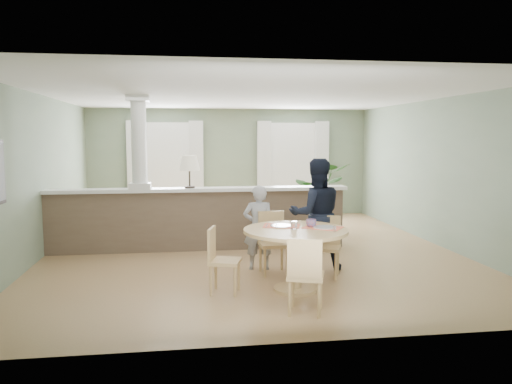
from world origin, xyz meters
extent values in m
plane|color=tan|center=(0.00, 0.00, 0.00)|extent=(8.00, 8.00, 0.00)
cube|color=gray|center=(0.00, 4.00, 1.35)|extent=(7.00, 0.02, 2.70)
cube|color=gray|center=(-3.50, 0.00, 1.35)|extent=(0.02, 8.00, 2.70)
cube|color=gray|center=(3.50, 0.00, 1.35)|extent=(0.02, 8.00, 2.70)
cube|color=gray|center=(0.00, -4.00, 1.35)|extent=(7.00, 0.02, 2.70)
cube|color=white|center=(0.00, 0.00, 2.70)|extent=(7.00, 8.00, 0.02)
cube|color=white|center=(-1.60, 3.97, 1.55)|extent=(1.10, 0.02, 1.50)
cube|color=white|center=(-1.60, 3.94, 1.55)|extent=(1.22, 0.04, 1.62)
cube|color=white|center=(1.60, 3.97, 1.55)|extent=(1.10, 0.02, 1.50)
cube|color=white|center=(1.60, 3.94, 1.55)|extent=(1.22, 0.04, 1.62)
cube|color=silver|center=(-2.35, 3.88, 1.25)|extent=(0.35, 0.10, 2.30)
cube|color=silver|center=(-0.85, 3.88, 1.25)|extent=(0.35, 0.10, 2.30)
cube|color=silver|center=(0.85, 3.88, 1.25)|extent=(0.35, 0.10, 2.30)
cube|color=silver|center=(2.35, 3.88, 1.25)|extent=(0.35, 0.10, 2.30)
cube|color=brown|center=(-0.90, 0.20, 0.53)|extent=(5.20, 0.22, 1.05)
cube|color=white|center=(-0.90, 0.20, 1.08)|extent=(5.32, 0.36, 0.06)
cube|color=white|center=(-1.90, 0.20, 1.16)|extent=(0.36, 0.36, 0.10)
cylinder|color=white|center=(-1.90, 0.20, 1.91)|extent=(0.26, 0.26, 1.39)
cube|color=white|center=(-1.90, 0.20, 2.65)|extent=(0.38, 0.38, 0.10)
cylinder|color=black|center=(-1.05, 0.20, 1.12)|extent=(0.18, 0.18, 0.03)
cylinder|color=black|center=(-1.05, 0.20, 1.28)|extent=(0.03, 0.03, 0.28)
cone|color=#FAEFCE|center=(-1.05, 0.20, 1.55)|extent=(0.36, 0.36, 0.26)
imported|color=#947F50|center=(-0.93, 1.71, 0.40)|extent=(2.83, 1.30, 0.80)
imported|color=#305E25|center=(1.45, 1.22, 0.74)|extent=(1.73, 1.67, 1.47)
cylinder|color=tan|center=(0.28, -2.37, 0.02)|extent=(0.57, 0.57, 0.04)
cylinder|color=tan|center=(0.28, -2.37, 0.41)|extent=(0.15, 0.15, 0.73)
cylinder|color=tan|center=(0.28, -2.37, 0.79)|extent=(1.35, 1.35, 0.04)
cube|color=#E43345|center=(0.14, -2.13, 0.82)|extent=(0.55, 0.46, 0.01)
cube|color=#E43345|center=(0.65, -2.33, 0.82)|extent=(0.59, 0.56, 0.01)
cylinder|color=silver|center=(0.13, -2.16, 0.83)|extent=(0.29, 0.29, 0.01)
cylinder|color=silver|center=(0.66, -2.36, 0.83)|extent=(0.29, 0.29, 0.01)
cylinder|color=white|center=(0.25, -2.38, 0.87)|extent=(0.08, 0.08, 0.10)
cube|color=silver|center=(0.05, -2.20, 0.84)|extent=(0.06, 0.19, 0.00)
cube|color=silver|center=(-0.06, -2.12, 0.82)|extent=(0.07, 0.23, 0.00)
cylinder|color=white|center=(0.72, -2.62, 0.85)|extent=(0.04, 0.04, 0.07)
cylinder|color=silver|center=(0.72, -2.62, 0.89)|extent=(0.04, 0.04, 0.01)
imported|color=blue|center=(0.51, -2.26, 0.87)|extent=(0.16, 0.16, 0.11)
cube|color=tan|center=(0.14, -1.52, 0.44)|extent=(0.43, 0.43, 0.05)
cylinder|color=tan|center=(-0.02, -1.69, 0.21)|extent=(0.04, 0.04, 0.42)
cylinder|color=tan|center=(0.31, -1.68, 0.21)|extent=(0.04, 0.04, 0.42)
cylinder|color=tan|center=(-0.03, -1.36, 0.21)|extent=(0.04, 0.04, 0.42)
cylinder|color=tan|center=(0.30, -1.35, 0.21)|extent=(0.04, 0.04, 0.42)
cube|color=tan|center=(0.13, -1.34, 0.68)|extent=(0.39, 0.06, 0.45)
cube|color=tan|center=(0.86, -1.78, 0.42)|extent=(0.51, 0.51, 0.05)
cylinder|color=tan|center=(0.65, -1.86, 0.20)|extent=(0.04, 0.04, 0.40)
cylinder|color=tan|center=(0.94, -1.98, 0.20)|extent=(0.04, 0.04, 0.40)
cylinder|color=tan|center=(0.77, -1.57, 0.20)|extent=(0.04, 0.04, 0.40)
cylinder|color=tan|center=(1.06, -1.69, 0.20)|extent=(0.04, 0.04, 0.40)
cube|color=tan|center=(0.92, -1.61, 0.65)|extent=(0.36, 0.18, 0.43)
cube|color=tan|center=(0.21, -3.18, 0.43)|extent=(0.51, 0.51, 0.05)
cylinder|color=tan|center=(0.42, -3.08, 0.21)|extent=(0.04, 0.04, 0.41)
cylinder|color=tan|center=(0.11, -2.98, 0.21)|extent=(0.04, 0.04, 0.41)
cylinder|color=tan|center=(0.31, -3.39, 0.21)|extent=(0.04, 0.04, 0.41)
cylinder|color=tan|center=(0.01, -3.29, 0.21)|extent=(0.04, 0.04, 0.41)
cube|color=tan|center=(0.15, -3.36, 0.67)|extent=(0.37, 0.16, 0.44)
cube|color=tan|center=(-0.64, -2.32, 0.41)|extent=(0.47, 0.47, 0.05)
cylinder|color=tan|center=(-0.53, -2.51, 0.20)|extent=(0.04, 0.04, 0.39)
cylinder|color=tan|center=(-0.45, -2.22, 0.20)|extent=(0.04, 0.04, 0.39)
cylinder|color=tan|center=(-0.83, -2.43, 0.20)|extent=(0.04, 0.04, 0.39)
cylinder|color=tan|center=(-0.75, -2.14, 0.20)|extent=(0.04, 0.04, 0.39)
cube|color=tan|center=(-0.80, -2.28, 0.64)|extent=(0.13, 0.36, 0.42)
imported|color=#949499|center=(-0.04, -1.23, 0.64)|extent=(0.50, 0.35, 1.28)
imported|color=black|center=(0.81, -1.37, 0.84)|extent=(0.83, 0.66, 1.68)
camera|label=1|loc=(-1.12, -8.56, 1.99)|focal=35.00mm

